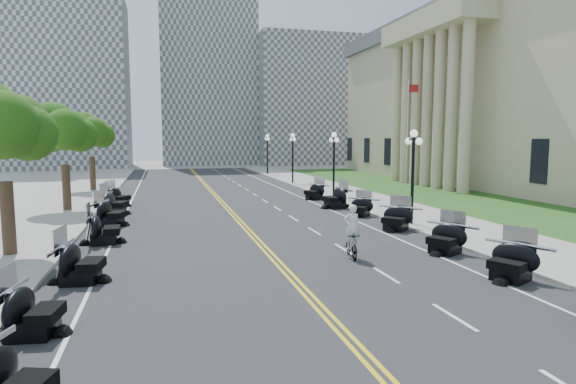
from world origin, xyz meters
TOP-DOWN VIEW (x-y plane):
  - ground at (0.00, 0.00)m, footprint 160.00×160.00m
  - road at (0.00, 10.00)m, footprint 16.00×90.00m
  - centerline_yellow_a at (-0.12, 10.00)m, footprint 0.12×90.00m
  - centerline_yellow_b at (0.12, 10.00)m, footprint 0.12×90.00m
  - edge_line_north at (6.40, 10.00)m, footprint 0.12×90.00m
  - edge_line_south at (-6.40, 10.00)m, footprint 0.12×90.00m
  - lane_dash_4 at (3.20, -8.00)m, footprint 0.12×2.00m
  - lane_dash_5 at (3.20, -4.00)m, footprint 0.12×2.00m
  - lane_dash_6 at (3.20, 0.00)m, footprint 0.12×2.00m
  - lane_dash_7 at (3.20, 4.00)m, footprint 0.12×2.00m
  - lane_dash_8 at (3.20, 8.00)m, footprint 0.12×2.00m
  - lane_dash_9 at (3.20, 12.00)m, footprint 0.12×2.00m
  - lane_dash_10 at (3.20, 16.00)m, footprint 0.12×2.00m
  - lane_dash_11 at (3.20, 20.00)m, footprint 0.12×2.00m
  - lane_dash_12 at (3.20, 24.00)m, footprint 0.12×2.00m
  - lane_dash_13 at (3.20, 28.00)m, footprint 0.12×2.00m
  - lane_dash_14 at (3.20, 32.00)m, footprint 0.12×2.00m
  - lane_dash_15 at (3.20, 36.00)m, footprint 0.12×2.00m
  - lane_dash_16 at (3.20, 40.00)m, footprint 0.12×2.00m
  - lane_dash_17 at (3.20, 44.00)m, footprint 0.12×2.00m
  - lane_dash_18 at (3.20, 48.00)m, footprint 0.12×2.00m
  - lane_dash_19 at (3.20, 52.00)m, footprint 0.12×2.00m
  - sidewalk_north at (10.50, 10.00)m, footprint 5.00×90.00m
  - sidewalk_south at (-10.50, 10.00)m, footprint 5.00×90.00m
  - lawn at (17.50, 18.00)m, footprint 9.00×60.00m
  - civic_building at (32.00, 22.00)m, footprint 26.00×51.00m
  - distant_block_a at (-18.00, 62.00)m, footprint 18.00×14.00m
  - distant_block_b at (4.00, 68.00)m, footprint 16.00×12.00m
  - distant_block_c at (22.00, 65.00)m, footprint 20.00×14.00m
  - street_lamp_2 at (8.60, 4.00)m, footprint 0.50×1.20m
  - street_lamp_3 at (8.60, 16.00)m, footprint 0.50×1.20m
  - street_lamp_4 at (8.60, 28.00)m, footprint 0.50×1.20m
  - street_lamp_5 at (8.60, 40.00)m, footprint 0.50×1.20m
  - flagpole at (18.00, 22.00)m, footprint 1.10×0.20m
  - tree_2 at (-10.00, 2.00)m, footprint 4.80×4.80m
  - tree_3 at (-10.00, 14.00)m, footprint 4.80×4.80m
  - tree_4 at (-10.00, 26.00)m, footprint 4.80×4.80m
  - motorcycle_n_4 at (6.91, -5.60)m, footprint 2.70×2.70m
  - motorcycle_n_5 at (6.93, -1.76)m, footprint 2.68×2.68m
  - motorcycle_n_6 at (7.26, 3.17)m, footprint 2.81×2.81m
  - motorcycle_n_7 at (7.26, 7.68)m, footprint 2.52×2.52m
  - motorcycle_n_8 at (6.97, 11.25)m, footprint 2.49×2.49m
  - motorcycle_n_9 at (7.02, 15.94)m, footprint 2.60×2.60m
  - motorcycle_s_3 at (-6.73, -10.33)m, footprint 2.62×2.62m
  - motorcycle_s_4 at (-7.19, -6.53)m, footprint 2.21×2.21m
  - motorcycle_s_5 at (-6.76, -2.28)m, footprint 2.41×2.41m
  - motorcycle_s_6 at (-6.70, 3.64)m, footprint 2.19×2.19m
  - motorcycle_s_7 at (-6.85, 8.14)m, footprint 2.72×2.72m
  - motorcycle_s_8 at (-7.02, 12.17)m, footprint 2.77×2.77m
  - motorcycle_s_9 at (-7.11, 15.79)m, footprint 2.82×2.82m
  - bicycle at (2.95, -1.49)m, footprint 0.73×1.75m
  - cyclist_rider at (2.95, -1.49)m, footprint 0.65×0.42m

SIDE VIEW (x-z plane):
  - ground at x=0.00m, z-range 0.00..0.00m
  - road at x=0.00m, z-range 0.00..0.01m
  - centerline_yellow_a at x=-0.12m, z-range 0.01..0.01m
  - centerline_yellow_b at x=0.12m, z-range 0.01..0.01m
  - edge_line_north at x=6.40m, z-range 0.01..0.01m
  - edge_line_south at x=-6.40m, z-range 0.01..0.01m
  - lane_dash_4 at x=3.20m, z-range 0.01..0.01m
  - lane_dash_5 at x=3.20m, z-range 0.01..0.01m
  - lane_dash_6 at x=3.20m, z-range 0.01..0.01m
  - lane_dash_7 at x=3.20m, z-range 0.01..0.01m
  - lane_dash_8 at x=3.20m, z-range 0.01..0.01m
  - lane_dash_9 at x=3.20m, z-range 0.01..0.01m
  - lane_dash_10 at x=3.20m, z-range 0.01..0.01m
  - lane_dash_11 at x=3.20m, z-range 0.01..0.01m
  - lane_dash_12 at x=3.20m, z-range 0.01..0.01m
  - lane_dash_13 at x=3.20m, z-range 0.01..0.01m
  - lane_dash_14 at x=3.20m, z-range 0.01..0.01m
  - lane_dash_15 at x=3.20m, z-range 0.01..0.01m
  - lane_dash_16 at x=3.20m, z-range 0.01..0.01m
  - lane_dash_17 at x=3.20m, z-range 0.01..0.01m
  - lane_dash_18 at x=3.20m, z-range 0.01..0.01m
  - lane_dash_19 at x=3.20m, z-range 0.01..0.01m
  - lawn at x=17.50m, z-range 0.00..0.10m
  - sidewalk_north at x=10.50m, z-range 0.00..0.15m
  - sidewalk_south at x=-10.50m, z-range 0.00..0.15m
  - bicycle at x=2.95m, z-range 0.00..1.02m
  - motorcycle_n_7 at x=7.26m, z-range 0.00..1.25m
  - motorcycle_n_9 at x=7.02m, z-range 0.00..1.35m
  - motorcycle_s_4 at x=-7.19m, z-range 0.00..1.36m
  - motorcycle_n_5 at x=6.93m, z-range 0.00..1.38m
  - motorcycle_n_6 at x=7.26m, z-range 0.00..1.39m
  - motorcycle_n_4 at x=6.91m, z-range 0.00..1.41m
  - motorcycle_s_3 at x=-6.73m, z-range 0.00..1.44m
  - motorcycle_s_9 at x=-7.11m, z-range 0.00..1.45m
  - motorcycle_s_5 at x=-6.76m, z-range 0.00..1.48m
  - motorcycle_s_6 at x=-6.70m, z-range 0.00..1.49m
  - motorcycle_s_7 at x=-6.85m, z-range 0.00..1.53m
  - motorcycle_n_8 at x=6.97m, z-range 0.00..1.56m
  - motorcycle_s_8 at x=-7.02m, z-range 0.00..1.57m
  - cyclist_rider at x=2.95m, z-range 1.02..2.79m
  - street_lamp_2 at x=8.60m, z-range 0.15..5.05m
  - street_lamp_3 at x=8.60m, z-range 0.15..5.05m
  - street_lamp_4 at x=8.60m, z-range 0.15..5.05m
  - street_lamp_5 at x=8.60m, z-range 0.15..5.05m
  - tree_2 at x=-10.00m, z-range 0.15..9.35m
  - tree_3 at x=-10.00m, z-range 0.15..9.35m
  - tree_4 at x=-10.00m, z-range 0.15..9.35m
  - flagpole at x=18.00m, z-range 0.00..10.00m
  - civic_building at x=32.00m, z-range 0.00..17.80m
  - distant_block_c at x=22.00m, z-range 0.00..22.00m
  - distant_block_a at x=-18.00m, z-range 0.00..26.00m
  - distant_block_b at x=4.00m, z-range 0.00..30.00m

